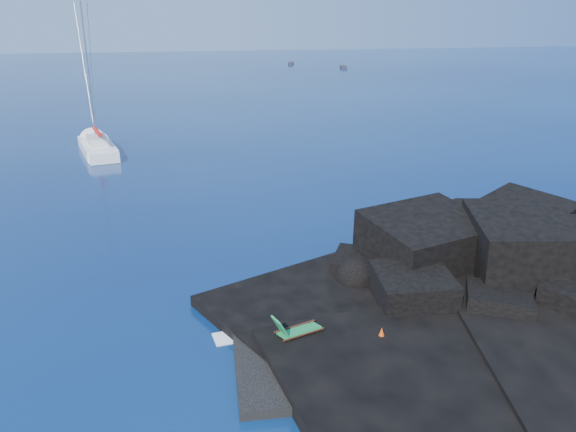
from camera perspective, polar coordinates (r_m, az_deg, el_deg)
The scene contains 11 objects.
ground at distance 19.73m, azimuth -5.80°, elevation -16.42°, with size 400.00×400.00×0.00m, color #030D3A.
headland at distance 26.71m, azimuth 22.16°, elevation -7.67°, with size 24.00×24.00×3.60m, color black, non-canonical shape.
beach at distance 21.06m, azimuth 6.56°, elevation -13.89°, with size 8.50×6.00×0.70m, color black.
surf_foam at distance 24.86m, azimuth 4.06°, elevation -8.23°, with size 10.00×8.00×0.06m, color white, non-canonical shape.
sailboat at distance 54.05m, azimuth -18.74°, elevation 6.12°, with size 2.60×12.41×13.01m, color white, non-canonical shape.
deck_chair at distance 20.85m, azimuth 1.15°, elevation -10.98°, with size 1.80×0.79×1.24m, color #1C7E3F, non-canonical shape.
towel at distance 21.15m, azimuth 11.51°, elevation -12.82°, with size 1.90×0.90×0.05m, color white.
sunbather at distance 21.08m, azimuth 11.54°, elevation -12.51°, with size 1.65×0.40×0.22m, color tan, non-canonical shape.
marker_cone at distance 21.13m, azimuth 9.48°, elevation -11.82°, with size 0.39×0.39×0.60m, color #D4450B.
distant_boat_a at distance 153.33m, azimuth 0.29°, elevation 15.17°, with size 1.27×4.08×0.54m, color black.
distant_boat_b at distance 141.76m, azimuth 5.65°, elevation 14.72°, with size 1.32×4.24×0.57m, color #26262B.
Camera 1 is at (-1.96, -15.89, 11.54)m, focal length 35.00 mm.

